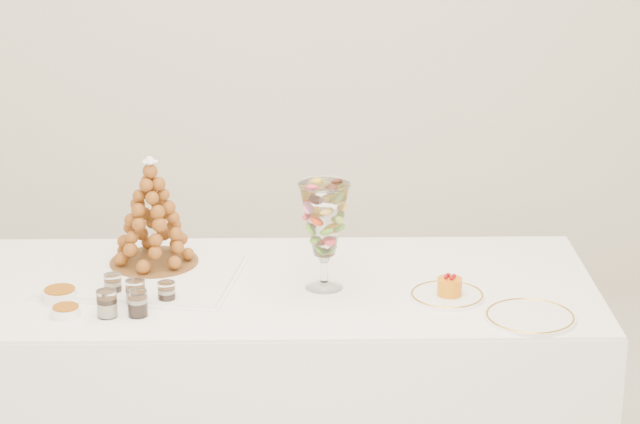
{
  "coord_description": "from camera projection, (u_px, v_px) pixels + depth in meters",
  "views": [
    {
      "loc": [
        0.0,
        -3.19,
        2.12
      ],
      "look_at": [
        0.07,
        0.22,
        0.96
      ],
      "focal_mm": 70.0,
      "sensor_mm": 36.0,
      "label": 1
    }
  ],
  "objects": [
    {
      "name": "mousse_cake",
      "position": [
        450.0,
        286.0,
        3.53
      ],
      "size": [
        0.07,
        0.07,
        0.06
      ],
      "color": "orange",
      "rests_on": "cake_plate"
    },
    {
      "name": "verrine_a",
      "position": [
        113.0,
        286.0,
        3.54
      ],
      "size": [
        0.06,
        0.06,
        0.07
      ],
      "primitive_type": "cylinder",
      "rotation": [
        0.0,
        0.0,
        -0.22
      ],
      "color": "white",
      "rests_on": "buffet_table"
    },
    {
      "name": "macaron_vase",
      "position": [
        324.0,
        221.0,
        3.55
      ],
      "size": [
        0.14,
        0.14,
        0.31
      ],
      "color": "white",
      "rests_on": "buffet_table"
    },
    {
      "name": "lace_tray",
      "position": [
        143.0,
        277.0,
        3.67
      ],
      "size": [
        0.59,
        0.48,
        0.02
      ],
      "primitive_type": "cube",
      "rotation": [
        0.0,
        0.0,
        -0.17
      ],
      "color": "white",
      "rests_on": "buffet_table"
    },
    {
      "name": "verrine_b",
      "position": [
        136.0,
        293.0,
        3.48
      ],
      "size": [
        0.07,
        0.07,
        0.07
      ],
      "primitive_type": "cylinder",
      "rotation": [
        0.0,
        0.0,
        -0.25
      ],
      "color": "white",
      "rests_on": "buffet_table"
    },
    {
      "name": "verrine_e",
      "position": [
        138.0,
        303.0,
        3.41
      ],
      "size": [
        0.06,
        0.06,
        0.07
      ],
      "primitive_type": "cylinder",
      "rotation": [
        0.0,
        0.0,
        -0.09
      ],
      "color": "white",
      "rests_on": "buffet_table"
    },
    {
      "name": "ramekin_back",
      "position": [
        60.0,
        295.0,
        3.52
      ],
      "size": [
        0.1,
        0.1,
        0.03
      ],
      "primitive_type": "cylinder",
      "color": "white",
      "rests_on": "buffet_table"
    },
    {
      "name": "buffet_table",
      "position": [
        263.0,
        398.0,
        3.76
      ],
      "size": [
        1.97,
        0.79,
        0.75
      ],
      "rotation": [
        0.0,
        0.0,
        -0.0
      ],
      "color": "white",
      "rests_on": "ground"
    },
    {
      "name": "ramekin_front",
      "position": [
        66.0,
        312.0,
        3.41
      ],
      "size": [
        0.08,
        0.08,
        0.03
      ],
      "primitive_type": "cylinder",
      "color": "white",
      "rests_on": "buffet_table"
    },
    {
      "name": "croquembouche",
      "position": [
        152.0,
        212.0,
        3.7
      ],
      "size": [
        0.28,
        0.28,
        0.33
      ],
      "rotation": [
        0.0,
        0.0,
        -0.33
      ],
      "color": "brown",
      "rests_on": "lace_tray"
    },
    {
      "name": "verrine_d",
      "position": [
        107.0,
        304.0,
        3.4
      ],
      "size": [
        0.07,
        0.07,
        0.08
      ],
      "primitive_type": "cylinder",
      "rotation": [
        0.0,
        0.0,
        -0.33
      ],
      "color": "white",
      "rests_on": "buffet_table"
    },
    {
      "name": "cake_plate",
      "position": [
        447.0,
        296.0,
        3.54
      ],
      "size": [
        0.21,
        0.21,
        0.01
      ],
      "primitive_type": "cylinder",
      "color": "white",
      "rests_on": "buffet_table"
    },
    {
      "name": "spare_plate",
      "position": [
        530.0,
        317.0,
        3.39
      ],
      "size": [
        0.25,
        0.25,
        0.01
      ],
      "primitive_type": "cylinder",
      "color": "white",
      "rests_on": "buffet_table"
    },
    {
      "name": "verrine_c",
      "position": [
        167.0,
        293.0,
        3.48
      ],
      "size": [
        0.06,
        0.06,
        0.07
      ],
      "primitive_type": "cylinder",
      "rotation": [
        0.0,
        0.0,
        0.28
      ],
      "color": "white",
      "rests_on": "buffet_table"
    }
  ]
}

